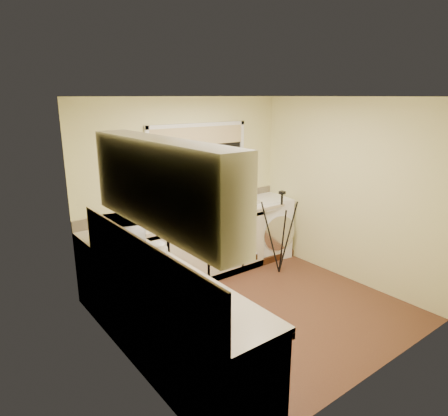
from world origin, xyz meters
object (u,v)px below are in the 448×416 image
(plant_c, at_px, (200,191))
(cup_back, at_px, (251,200))
(laptop, at_px, (166,219))
(glass_jug, at_px, (223,301))
(steel_jar, at_px, (164,274))
(cup_left, at_px, (185,284))
(soap_bottle_clear, at_px, (242,186))
(kettle, at_px, (157,255))
(plant_d, at_px, (217,189))
(dish_rack, at_px, (245,203))
(plant_a, at_px, (170,197))
(tripod, at_px, (281,233))
(soap_bottle_green, at_px, (233,185))
(plant_b, at_px, (181,194))
(microwave, at_px, (124,233))
(washing_machine, at_px, (264,226))

(plant_c, relative_size, cup_back, 1.73)
(laptop, xyz_separation_m, glass_jug, (-0.74, -2.16, 0.03))
(steel_jar, bearing_deg, cup_left, -78.40)
(laptop, relative_size, soap_bottle_clear, 1.96)
(kettle, bearing_deg, plant_d, 38.83)
(dish_rack, height_order, plant_a, plant_a)
(laptop, bearing_deg, tripod, -2.29)
(plant_d, height_order, soap_bottle_green, soap_bottle_green)
(glass_jug, relative_size, steel_jar, 1.56)
(laptop, bearing_deg, plant_d, 32.94)
(plant_a, xyz_separation_m, plant_c, (0.51, 0.03, 0.00))
(steel_jar, xyz_separation_m, soap_bottle_clear, (2.30, 1.69, 0.19))
(laptop, distance_m, dish_rack, 1.35)
(cup_left, bearing_deg, dish_rack, 39.13)
(glass_jug, distance_m, plant_b, 2.71)
(plant_a, height_order, soap_bottle_clear, plant_a)
(plant_c, distance_m, soap_bottle_clear, 0.76)
(laptop, relative_size, plant_b, 1.58)
(cup_back, bearing_deg, plant_a, 173.01)
(laptop, height_order, plant_b, plant_b)
(plant_c, height_order, plant_d, plant_c)
(plant_d, height_order, cup_left, plant_d)
(plant_b, xyz_separation_m, soap_bottle_green, (0.89, -0.02, 0.01))
(steel_jar, bearing_deg, dish_rack, 34.01)
(microwave, relative_size, plant_a, 2.43)
(glass_jug, height_order, microwave, microwave)
(laptop, bearing_deg, washing_machine, 20.46)
(cup_left, bearing_deg, soap_bottle_clear, 40.88)
(dish_rack, relative_size, plant_c, 1.83)
(kettle, distance_m, cup_back, 2.54)
(microwave, height_order, cup_back, microwave)
(plant_d, distance_m, soap_bottle_clear, 0.46)
(kettle, height_order, cup_back, kettle)
(washing_machine, xyz_separation_m, kettle, (-2.52, -1.21, 0.54))
(steel_jar, bearing_deg, plant_a, 58.37)
(steel_jar, height_order, cup_left, steel_jar)
(soap_bottle_green, height_order, cup_left, soap_bottle_green)
(tripod, bearing_deg, washing_machine, 70.11)
(plant_b, xyz_separation_m, cup_left, (-1.18, -1.97, -0.22))
(steel_jar, height_order, soap_bottle_green, soap_bottle_green)
(kettle, relative_size, soap_bottle_clear, 1.19)
(dish_rack, height_order, microwave, microwave)
(plant_a, bearing_deg, laptop, -129.80)
(plant_b, distance_m, soap_bottle_clear, 1.07)
(tripod, distance_m, steel_jar, 2.53)
(tripod, bearing_deg, cup_back, 94.43)
(plant_c, height_order, cup_left, plant_c)
(laptop, height_order, tripod, tripod)
(plant_d, bearing_deg, plant_a, -177.49)
(dish_rack, bearing_deg, tripod, -66.99)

